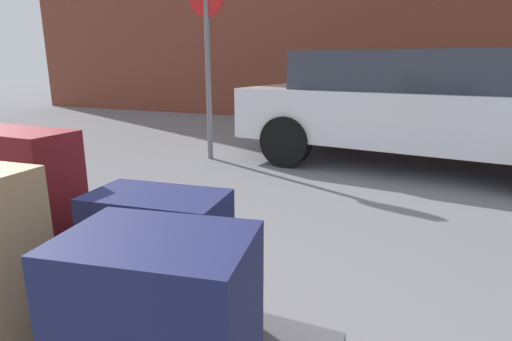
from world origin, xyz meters
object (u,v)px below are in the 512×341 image
(duffel_bag_navy_topmost_pile, at_px, (158,223))
(no_parking_sign, at_px, (207,49))
(duffel_bag_black_rear_right, at_px, (162,299))
(suitcase_maroon_front_right, at_px, (28,228))
(parked_car, at_px, (414,106))

(duffel_bag_navy_topmost_pile, height_order, no_parking_sign, no_parking_sign)
(duffel_bag_black_rear_right, bearing_deg, suitcase_maroon_front_right, 171.92)
(suitcase_maroon_front_right, relative_size, no_parking_sign, 0.31)
(suitcase_maroon_front_right, bearing_deg, parked_car, 77.42)
(duffel_bag_black_rear_right, height_order, duffel_bag_navy_topmost_pile, duffel_bag_navy_topmost_pile)
(duffel_bag_black_rear_right, relative_size, parked_car, 0.14)
(suitcase_maroon_front_right, xyz_separation_m, parked_car, (1.06, 4.60, 0.06))
(duffel_bag_black_rear_right, bearing_deg, no_parking_sign, 104.58)
(no_parking_sign, bearing_deg, parked_car, 15.10)
(no_parking_sign, bearing_deg, duffel_bag_black_rear_right, -62.42)
(parked_car, bearing_deg, suitcase_maroon_front_right, -102.99)
(suitcase_maroon_front_right, distance_m, parked_car, 4.72)
(duffel_bag_black_rear_right, xyz_separation_m, parked_car, (0.52, 4.55, 0.25))
(suitcase_maroon_front_right, distance_m, no_parking_sign, 4.25)
(suitcase_maroon_front_right, height_order, parked_car, parked_car)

